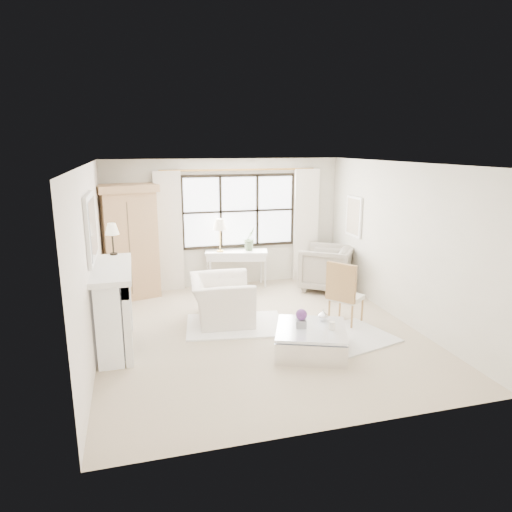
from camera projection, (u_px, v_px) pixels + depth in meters
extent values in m
plane|color=#BCA88B|center=(260.00, 332.00, 7.46)|extent=(5.50, 5.50, 0.00)
plane|color=white|center=(260.00, 163.00, 6.82)|extent=(5.50, 5.50, 0.00)
plane|color=beige|center=(225.00, 223.00, 9.72)|extent=(5.00, 0.00, 5.00)
plane|color=white|center=(334.00, 311.00, 4.56)|extent=(5.00, 0.00, 5.00)
plane|color=silver|center=(91.00, 262.00, 6.50)|extent=(0.00, 5.50, 5.50)
plane|color=beige|center=(401.00, 243.00, 7.77)|extent=(0.00, 5.50, 5.50)
cube|color=silver|center=(239.00, 211.00, 9.71)|extent=(2.40, 0.02, 1.50)
cylinder|color=#AD7B3C|center=(239.00, 170.00, 9.45)|extent=(3.30, 0.04, 0.04)
cube|color=beige|center=(169.00, 232.00, 9.34)|extent=(0.55, 0.10, 2.47)
cube|color=white|center=(306.00, 225.00, 10.11)|extent=(0.55, 0.10, 2.47)
cube|color=white|center=(111.00, 310.00, 6.74)|extent=(0.34, 1.50, 1.18)
cube|color=#B8B7BF|center=(123.00, 313.00, 6.79)|extent=(0.03, 1.22, 0.97)
cube|color=black|center=(125.00, 326.00, 6.84)|extent=(0.06, 0.52, 0.50)
cube|color=white|center=(110.00, 269.00, 6.60)|extent=(0.58, 1.66, 0.08)
cube|color=silver|center=(91.00, 228.00, 6.39)|extent=(0.05, 1.15, 0.95)
cube|color=#B6BAC1|center=(93.00, 228.00, 6.40)|extent=(0.02, 1.00, 0.80)
cube|color=white|center=(354.00, 216.00, 9.31)|extent=(0.04, 0.62, 0.82)
cube|color=beige|center=(353.00, 216.00, 9.31)|extent=(0.01, 0.52, 0.72)
cylinder|color=black|center=(114.00, 254.00, 7.30)|extent=(0.12, 0.12, 0.03)
cylinder|color=black|center=(113.00, 244.00, 7.26)|extent=(0.03, 0.03, 0.30)
cone|color=#F6EAC9|center=(112.00, 229.00, 7.20)|extent=(0.22, 0.22, 0.18)
cube|color=tan|center=(130.00, 246.00, 8.94)|extent=(1.12, 0.83, 2.10)
cube|color=tan|center=(126.00, 188.00, 8.67)|extent=(1.26, 0.95, 0.14)
cube|color=silver|center=(236.00, 256.00, 9.64)|extent=(1.30, 0.69, 0.14)
cube|color=silver|center=(236.00, 252.00, 9.62)|extent=(1.37, 0.74, 0.06)
cylinder|color=gold|center=(220.00, 251.00, 9.52)|extent=(0.14, 0.14, 0.03)
cylinder|color=gold|center=(220.00, 239.00, 9.47)|extent=(0.02, 0.02, 0.46)
cone|color=beige|center=(220.00, 224.00, 9.39)|extent=(0.28, 0.28, 0.22)
imported|color=#526946|center=(250.00, 239.00, 9.62)|extent=(0.35, 0.34, 0.50)
cylinder|color=white|center=(230.00, 303.00, 8.74)|extent=(0.26, 0.26, 0.03)
cylinder|color=white|center=(229.00, 292.00, 8.68)|extent=(0.06, 0.06, 0.44)
cylinder|color=white|center=(229.00, 280.00, 8.62)|extent=(0.40, 0.40, 0.03)
cube|color=white|center=(235.00, 325.00, 7.69)|extent=(1.76, 1.36, 0.03)
cube|color=silver|center=(344.00, 338.00, 7.15)|extent=(1.71, 1.46, 0.03)
imported|color=silver|center=(222.00, 300.00, 7.83)|extent=(1.13, 1.27, 0.77)
imported|color=gray|center=(327.00, 268.00, 9.55)|extent=(1.41, 1.41, 0.93)
cube|color=beige|center=(346.00, 297.00, 7.72)|extent=(0.66, 0.66, 0.07)
cube|color=#AA7D47|center=(341.00, 282.00, 7.46)|extent=(0.33, 0.41, 0.60)
cube|color=white|center=(311.00, 342.00, 6.69)|extent=(1.30, 1.30, 0.32)
cube|color=silver|center=(311.00, 329.00, 6.64)|extent=(1.30, 1.30, 0.04)
cube|color=gray|center=(301.00, 323.00, 6.65)|extent=(0.18, 0.18, 0.11)
sphere|color=#582B6C|center=(301.00, 315.00, 6.62)|extent=(0.17, 0.17, 0.17)
cylinder|color=silver|center=(332.00, 326.00, 6.56)|extent=(0.08, 0.08, 0.12)
imported|color=silver|center=(323.00, 315.00, 6.89)|extent=(0.17, 0.17, 0.17)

